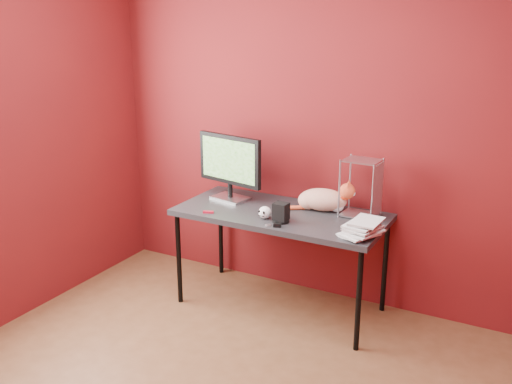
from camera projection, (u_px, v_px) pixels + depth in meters
The scene contains 11 objects.
room at pixel (185, 161), 2.66m from camera, with size 3.52×3.52×2.61m.
desk at pixel (281, 218), 4.10m from camera, with size 1.50×0.70×0.75m.
monitor at pixel (230, 164), 4.29m from camera, with size 0.57×0.23×0.50m.
cat at pixel (323, 199), 4.10m from camera, with size 0.49×0.26×0.24m.
skull_mug at pixel (265, 212), 3.94m from camera, with size 0.09×0.09×0.09m.
speaker at pixel (281, 213), 3.87m from camera, with size 0.12×0.12×0.14m.
book_stack at pixel (356, 142), 3.53m from camera, with size 0.27×0.29×1.20m.
wire_rack at pixel (361, 188), 3.95m from camera, with size 0.25×0.21×0.41m.
pocket_knife at pixel (208, 212), 4.06m from camera, with size 0.08×0.02×0.02m, color #A90D22.
black_gadget at pixel (277, 225), 3.79m from camera, with size 0.05×0.03×0.02m, color black.
washer at pixel (268, 225), 3.82m from camera, with size 0.04×0.04×0.00m, color #AEAFB3.
Camera 1 is at (1.51, -2.12, 2.09)m, focal length 40.00 mm.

